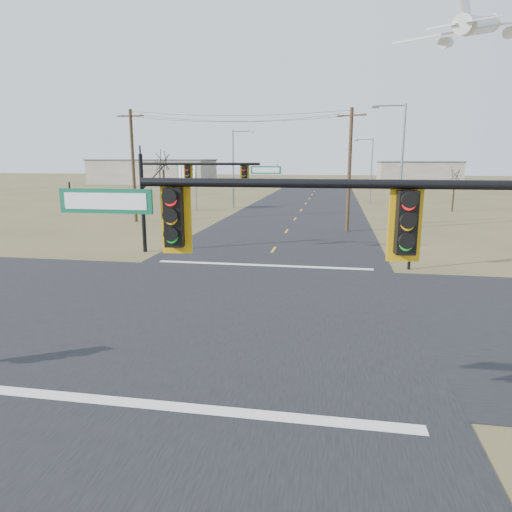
{
  "coord_description": "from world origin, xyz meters",
  "views": [
    {
      "loc": [
        3.84,
        -16.89,
        5.8
      ],
      "look_at": [
        0.74,
        1.0,
        1.94
      ],
      "focal_mm": 32.0,
      "sensor_mm": 36.0,
      "label": 1
    }
  ],
  "objects_px": {
    "pedestal_signal_ne": "(413,216)",
    "utility_pole_near": "(349,169)",
    "bare_tree_b": "(159,165)",
    "mast_arm_near": "(397,246)",
    "streetlight_a": "(400,158)",
    "streetlight_b": "(370,167)",
    "streetlight_c": "(235,164)",
    "highway_sign": "(187,177)",
    "bare_tree_a": "(163,160)",
    "mast_arm_far": "(192,182)",
    "bare_tree_c": "(455,174)",
    "utility_pole_far": "(133,165)"
  },
  "relations": [
    {
      "from": "mast_arm_near",
      "to": "streetlight_a",
      "type": "relative_size",
      "value": 0.98
    },
    {
      "from": "streetlight_c",
      "to": "bare_tree_a",
      "type": "bearing_deg",
      "value": -117.37
    },
    {
      "from": "utility_pole_near",
      "to": "streetlight_c",
      "type": "bearing_deg",
      "value": 127.67
    },
    {
      "from": "utility_pole_near",
      "to": "bare_tree_a",
      "type": "xyz_separation_m",
      "value": [
        -19.8,
        10.89,
        0.7
      ]
    },
    {
      "from": "pedestal_signal_ne",
      "to": "utility_pole_near",
      "type": "height_order",
      "value": "utility_pole_near"
    },
    {
      "from": "pedestal_signal_ne",
      "to": "mast_arm_near",
      "type": "bearing_deg",
      "value": -98.92
    },
    {
      "from": "mast_arm_far",
      "to": "bare_tree_a",
      "type": "xyz_separation_m",
      "value": [
        -10.15,
        21.57,
        1.3
      ]
    },
    {
      "from": "mast_arm_near",
      "to": "pedestal_signal_ne",
      "type": "distance_m",
      "value": 17.3
    },
    {
      "from": "utility_pole_near",
      "to": "bare_tree_b",
      "type": "xyz_separation_m",
      "value": [
        -25.47,
        24.11,
        -0.02
      ]
    },
    {
      "from": "mast_arm_far",
      "to": "bare_tree_a",
      "type": "distance_m",
      "value": 23.88
    },
    {
      "from": "pedestal_signal_ne",
      "to": "streetlight_c",
      "type": "xyz_separation_m",
      "value": [
        -16.09,
        29.88,
        2.26
      ]
    },
    {
      "from": "streetlight_b",
      "to": "bare_tree_a",
      "type": "relative_size",
      "value": 1.17
    },
    {
      "from": "mast_arm_near",
      "to": "streetlight_c",
      "type": "bearing_deg",
      "value": 99.34
    },
    {
      "from": "mast_arm_near",
      "to": "pedestal_signal_ne",
      "type": "xyz_separation_m",
      "value": [
        2.99,
        16.98,
        -1.46
      ]
    },
    {
      "from": "highway_sign",
      "to": "streetlight_c",
      "type": "relative_size",
      "value": 0.57
    },
    {
      "from": "bare_tree_a",
      "to": "mast_arm_near",
      "type": "bearing_deg",
      "value": -64.09
    },
    {
      "from": "streetlight_c",
      "to": "bare_tree_c",
      "type": "relative_size",
      "value": 1.74
    },
    {
      "from": "mast_arm_far",
      "to": "pedestal_signal_ne",
      "type": "height_order",
      "value": "mast_arm_far"
    },
    {
      "from": "utility_pole_near",
      "to": "highway_sign",
      "type": "distance_m",
      "value": 22.5
    },
    {
      "from": "utility_pole_near",
      "to": "streetlight_b",
      "type": "xyz_separation_m",
      "value": [
        3.34,
        24.99,
        -0.27
      ]
    },
    {
      "from": "bare_tree_c",
      "to": "mast_arm_near",
      "type": "bearing_deg",
      "value": -104.43
    },
    {
      "from": "pedestal_signal_ne",
      "to": "utility_pole_far",
      "type": "relative_size",
      "value": 0.39
    },
    {
      "from": "utility_pole_far",
      "to": "streetlight_a",
      "type": "distance_m",
      "value": 24.14
    },
    {
      "from": "pedestal_signal_ne",
      "to": "streetlight_a",
      "type": "xyz_separation_m",
      "value": [
        1.45,
        17.99,
        3.0
      ]
    },
    {
      "from": "highway_sign",
      "to": "streetlight_c",
      "type": "height_order",
      "value": "streetlight_c"
    },
    {
      "from": "streetlight_b",
      "to": "bare_tree_a",
      "type": "distance_m",
      "value": 27.12
    },
    {
      "from": "mast_arm_far",
      "to": "utility_pole_far",
      "type": "relative_size",
      "value": 0.86
    },
    {
      "from": "utility_pole_near",
      "to": "highway_sign",
      "type": "height_order",
      "value": "utility_pole_near"
    },
    {
      "from": "bare_tree_c",
      "to": "utility_pole_near",
      "type": "bearing_deg",
      "value": -125.56
    },
    {
      "from": "utility_pole_near",
      "to": "bare_tree_b",
      "type": "height_order",
      "value": "utility_pole_near"
    },
    {
      "from": "pedestal_signal_ne",
      "to": "bare_tree_c",
      "type": "relative_size",
      "value": 0.75
    },
    {
      "from": "utility_pole_near",
      "to": "streetlight_a",
      "type": "bearing_deg",
      "value": 48.72
    },
    {
      "from": "streetlight_a",
      "to": "bare_tree_a",
      "type": "distance_m",
      "value": 24.94
    },
    {
      "from": "utility_pole_near",
      "to": "highway_sign",
      "type": "bearing_deg",
      "value": 143.23
    },
    {
      "from": "utility_pole_near",
      "to": "bare_tree_b",
      "type": "relative_size",
      "value": 1.55
    },
    {
      "from": "utility_pole_far",
      "to": "streetlight_c",
      "type": "distance_m",
      "value": 15.65
    },
    {
      "from": "mast_arm_far",
      "to": "utility_pole_near",
      "type": "distance_m",
      "value": 14.42
    },
    {
      "from": "mast_arm_far",
      "to": "streetlight_c",
      "type": "xyz_separation_m",
      "value": [
        -3.43,
        27.64,
        0.73
      ]
    },
    {
      "from": "streetlight_a",
      "to": "streetlight_c",
      "type": "relative_size",
      "value": 1.14
    },
    {
      "from": "bare_tree_c",
      "to": "streetlight_c",
      "type": "bearing_deg",
      "value": 179.77
    },
    {
      "from": "mast_arm_near",
      "to": "bare_tree_c",
      "type": "distance_m",
      "value": 48.28
    },
    {
      "from": "mast_arm_near",
      "to": "streetlight_b",
      "type": "relative_size",
      "value": 1.21
    },
    {
      "from": "highway_sign",
      "to": "pedestal_signal_ne",
      "type": "bearing_deg",
      "value": -30.46
    },
    {
      "from": "mast_arm_near",
      "to": "mast_arm_far",
      "type": "height_order",
      "value": "mast_arm_far"
    },
    {
      "from": "mast_arm_far",
      "to": "pedestal_signal_ne",
      "type": "relative_size",
      "value": 2.23
    },
    {
      "from": "streetlight_b",
      "to": "streetlight_c",
      "type": "xyz_separation_m",
      "value": [
        -16.43,
        -8.04,
        0.4
      ]
    },
    {
      "from": "mast_arm_near",
      "to": "streetlight_a",
      "type": "bearing_deg",
      "value": 76.49
    },
    {
      "from": "bare_tree_b",
      "to": "streetlight_a",
      "type": "bearing_deg",
      "value": -32.48
    },
    {
      "from": "pedestal_signal_ne",
      "to": "bare_tree_c",
      "type": "height_order",
      "value": "bare_tree_c"
    },
    {
      "from": "mast_arm_far",
      "to": "streetlight_a",
      "type": "bearing_deg",
      "value": 29.28
    }
  ]
}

